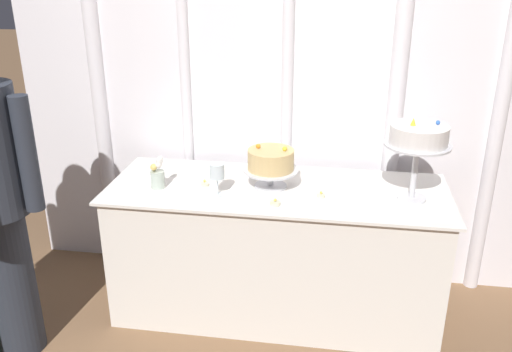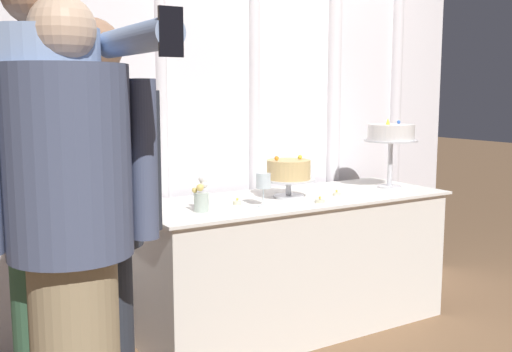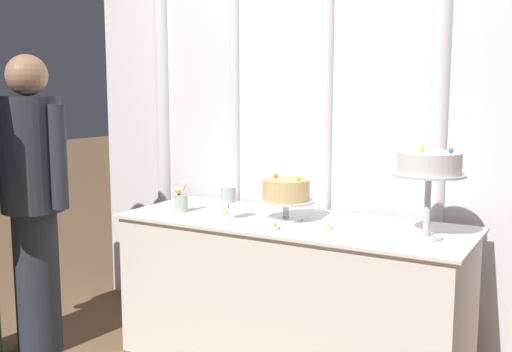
% 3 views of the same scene
% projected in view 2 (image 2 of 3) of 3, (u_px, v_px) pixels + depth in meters
% --- Properties ---
extents(ground_plane, '(24.00, 24.00, 0.00)m').
position_uv_depth(ground_plane, '(303.00, 333.00, 3.29)').
color(ground_plane, '#846042').
extents(draped_curtain, '(3.22, 0.16, 2.59)m').
position_uv_depth(draped_curtain, '(254.00, 83.00, 3.56)').
color(draped_curtain, white).
rests_on(draped_curtain, ground_plane).
extents(cake_table, '(1.77, 0.67, 0.75)m').
position_uv_depth(cake_table, '(294.00, 263.00, 3.32)').
color(cake_table, white).
rests_on(cake_table, ground_plane).
extents(cake_display_nearleft, '(0.29, 0.29, 0.23)m').
position_uv_depth(cake_display_nearleft, '(289.00, 172.00, 3.24)').
color(cake_display_nearleft, silver).
rests_on(cake_display_nearleft, cake_table).
extents(cake_display_nearright, '(0.32, 0.32, 0.42)m').
position_uv_depth(cake_display_nearright, '(391.00, 135.00, 3.55)').
color(cake_display_nearright, silver).
rests_on(cake_display_nearright, cake_table).
extents(wine_glass, '(0.07, 0.07, 0.17)m').
position_uv_depth(wine_glass, '(263.00, 182.00, 2.99)').
color(wine_glass, silver).
rests_on(wine_glass, cake_table).
extents(flower_vase, '(0.08, 0.07, 0.17)m').
position_uv_depth(flower_vase, '(201.00, 196.00, 2.87)').
color(flower_vase, '#B2C1B2').
rests_on(flower_vase, cake_table).
extents(tealight_far_left, '(0.04, 0.04, 0.04)m').
position_uv_depth(tealight_far_left, '(237.00, 203.00, 3.05)').
color(tealight_far_left, beige).
rests_on(tealight_far_left, cake_table).
extents(tealight_near_left, '(0.05, 0.05, 0.03)m').
position_uv_depth(tealight_near_left, '(320.00, 201.00, 3.10)').
color(tealight_near_left, beige).
rests_on(tealight_near_left, cake_table).
extents(tealight_near_right, '(0.04, 0.04, 0.03)m').
position_uv_depth(tealight_near_right, '(337.00, 194.00, 3.32)').
color(tealight_near_right, beige).
rests_on(tealight_near_right, cake_table).
extents(guest_girl_blue_dress, '(0.51, 0.67, 1.73)m').
position_uv_depth(guest_girl_blue_dress, '(49.00, 211.00, 1.83)').
color(guest_girl_blue_dress, '#3D6B4C').
rests_on(guest_girl_blue_dress, ground_plane).
extents(guest_man_pink_jacket, '(0.49, 0.32, 1.58)m').
position_uv_depth(guest_man_pink_jacket, '(98.00, 219.00, 2.16)').
color(guest_man_pink_jacket, '#282D38').
rests_on(guest_man_pink_jacket, ground_plane).
extents(guest_man_dark_suit, '(0.53, 0.41, 1.60)m').
position_uv_depth(guest_man_dark_suit, '(72.00, 247.00, 1.77)').
color(guest_man_dark_suit, '#9E8966').
rests_on(guest_man_dark_suit, ground_plane).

